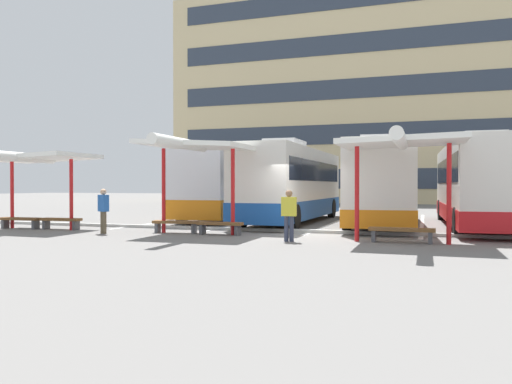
% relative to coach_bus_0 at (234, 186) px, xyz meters
% --- Properties ---
extents(ground_plane, '(160.00, 160.00, 0.00)m').
position_rel_coach_bus_0_xyz_m(ground_plane, '(5.55, -7.47, -1.72)').
color(ground_plane, slate).
extents(terminal_building, '(43.20, 10.54, 24.27)m').
position_rel_coach_bus_0_xyz_m(terminal_building, '(5.59, 28.98, 9.05)').
color(terminal_building, '#D1BC8C').
rests_on(terminal_building, ground).
extents(coach_bus_0, '(3.15, 11.49, 3.72)m').
position_rel_coach_bus_0_xyz_m(coach_bus_0, '(0.00, 0.00, 0.00)').
color(coach_bus_0, silver).
rests_on(coach_bus_0, ground).
extents(coach_bus_1, '(2.58, 11.17, 3.74)m').
position_rel_coach_bus_0_xyz_m(coach_bus_1, '(3.67, -1.80, 0.01)').
color(coach_bus_1, silver).
rests_on(coach_bus_1, ground).
extents(coach_bus_2, '(3.33, 11.31, 3.75)m').
position_rel_coach_bus_0_xyz_m(coach_bus_2, '(7.70, -2.07, 0.05)').
color(coach_bus_2, silver).
rests_on(coach_bus_2, ground).
extents(coach_bus_3, '(2.89, 12.12, 3.76)m').
position_rel_coach_bus_0_xyz_m(coach_bus_3, '(11.62, -2.12, 0.05)').
color(coach_bus_3, silver).
rests_on(coach_bus_3, ground).
extents(lane_stripe_0, '(0.16, 14.00, 0.01)m').
position_rel_coach_bus_0_xyz_m(lane_stripe_0, '(-2.24, -0.84, -1.72)').
color(lane_stripe_0, white).
rests_on(lane_stripe_0, ground).
extents(lane_stripe_1, '(0.16, 14.00, 0.01)m').
position_rel_coach_bus_0_xyz_m(lane_stripe_1, '(1.66, -0.84, -1.72)').
color(lane_stripe_1, white).
rests_on(lane_stripe_1, ground).
extents(lane_stripe_2, '(0.16, 14.00, 0.01)m').
position_rel_coach_bus_0_xyz_m(lane_stripe_2, '(5.55, -0.84, -1.72)').
color(lane_stripe_2, white).
rests_on(lane_stripe_2, ground).
extents(lane_stripe_3, '(0.16, 14.00, 0.01)m').
position_rel_coach_bus_0_xyz_m(lane_stripe_3, '(9.45, -0.84, -1.72)').
color(lane_stripe_3, white).
rests_on(lane_stripe_3, ground).
extents(waiting_shelter_0, '(3.89, 4.65, 2.99)m').
position_rel_coach_bus_0_xyz_m(waiting_shelter_0, '(-4.90, -8.86, 1.04)').
color(waiting_shelter_0, red).
rests_on(waiting_shelter_0, ground).
extents(bench_0, '(1.78, 0.50, 0.45)m').
position_rel_coach_bus_0_xyz_m(bench_0, '(-5.80, -8.74, -1.38)').
color(bench_0, brown).
rests_on(bench_0, ground).
extents(bench_1, '(1.69, 0.51, 0.45)m').
position_rel_coach_bus_0_xyz_m(bench_1, '(-4.00, -8.53, -1.39)').
color(bench_1, brown).
rests_on(bench_1, ground).
extents(waiting_shelter_1, '(3.72, 4.68, 3.35)m').
position_rel_coach_bus_0_xyz_m(waiting_shelter_1, '(1.84, -8.70, 1.36)').
color(waiting_shelter_1, red).
rests_on(waiting_shelter_1, ground).
extents(bench_2, '(1.73, 0.64, 0.45)m').
position_rel_coach_bus_0_xyz_m(bench_2, '(0.94, -8.36, -1.39)').
color(bench_2, brown).
rests_on(bench_2, ground).
extents(bench_3, '(1.66, 0.47, 0.45)m').
position_rel_coach_bus_0_xyz_m(bench_3, '(2.74, -8.50, -1.39)').
color(bench_3, brown).
rests_on(bench_3, ground).
extents(waiting_shelter_2, '(3.67, 4.47, 3.21)m').
position_rel_coach_bus_0_xyz_m(waiting_shelter_2, '(8.91, -9.35, 1.25)').
color(waiting_shelter_2, red).
rests_on(waiting_shelter_2, ground).
extents(bench_4, '(1.96, 0.46, 0.45)m').
position_rel_coach_bus_0_xyz_m(bench_4, '(8.91, -9.02, -1.38)').
color(bench_4, brown).
rests_on(bench_4, ground).
extents(platform_kerb, '(44.00, 0.24, 0.12)m').
position_rel_coach_bus_0_xyz_m(platform_kerb, '(5.55, -6.77, -1.66)').
color(platform_kerb, '#ADADA8').
rests_on(platform_kerb, ground).
extents(waiting_passenger_0, '(0.51, 0.42, 1.62)m').
position_rel_coach_bus_0_xyz_m(waiting_passenger_0, '(-1.40, -9.43, -0.79)').
color(waiting_passenger_0, brown).
rests_on(waiting_passenger_0, ground).
extents(waiting_passenger_1, '(0.48, 0.27, 1.59)m').
position_rel_coach_bus_0_xyz_m(waiting_passenger_1, '(5.59, -9.78, -0.81)').
color(waiting_passenger_1, '#33384C').
rests_on(waiting_passenger_1, ground).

